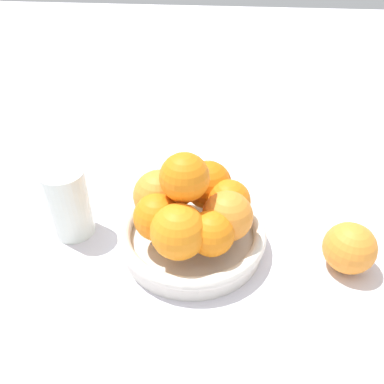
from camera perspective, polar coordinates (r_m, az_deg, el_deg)
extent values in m
plane|color=silver|center=(0.61, 0.00, -8.06)|extent=(4.00, 4.00, 0.00)
cylinder|color=silver|center=(0.60, 0.00, -7.35)|extent=(0.22, 0.22, 0.02)
torus|color=silver|center=(0.59, 0.00, -5.91)|extent=(0.23, 0.23, 0.02)
sphere|color=orange|center=(0.61, -2.38, 0.74)|extent=(0.07, 0.07, 0.07)
sphere|color=orange|center=(0.58, -5.00, -0.57)|extent=(0.08, 0.08, 0.08)
sphere|color=orange|center=(0.55, -5.29, -3.81)|extent=(0.07, 0.07, 0.07)
sphere|color=orange|center=(0.51, -2.07, -6.05)|extent=(0.08, 0.08, 0.08)
sphere|color=orange|center=(0.52, 2.98, -6.31)|extent=(0.07, 0.07, 0.07)
sphere|color=orange|center=(0.54, 5.40, -3.68)|extent=(0.07, 0.07, 0.07)
sphere|color=orange|center=(0.58, 5.62, -1.39)|extent=(0.07, 0.07, 0.07)
sphere|color=orange|center=(0.60, 2.42, 1.13)|extent=(0.08, 0.08, 0.08)
sphere|color=orange|center=(0.52, -1.16, 2.24)|extent=(0.07, 0.07, 0.07)
sphere|color=orange|center=(0.60, 22.86, -7.86)|extent=(0.08, 0.08, 0.08)
cylinder|color=silver|center=(0.63, -18.27, -1.64)|extent=(0.07, 0.07, 0.12)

